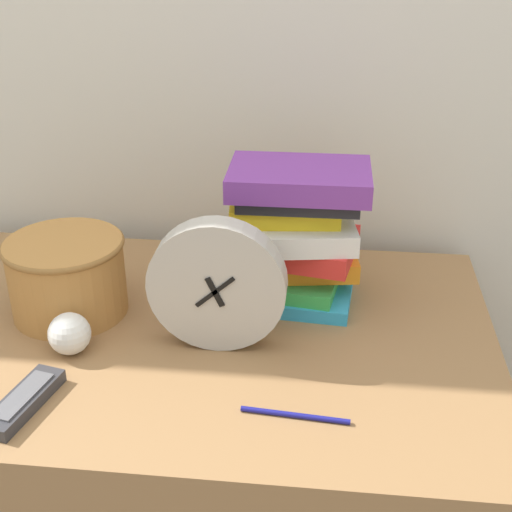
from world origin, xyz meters
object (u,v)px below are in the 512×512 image
object	(u,v)px
basket	(67,274)
tv_remote	(24,401)
desk_clock	(217,286)
pen	(295,415)
crumpled_paper_ball	(69,334)
book_stack	(294,232)

from	to	relation	value
basket	tv_remote	world-z (taller)	basket
desk_clock	pen	world-z (taller)	desk_clock
crumpled_paper_ball	pen	world-z (taller)	crumpled_paper_ball
basket	tv_remote	distance (m)	0.28
desk_clock	crumpled_paper_ball	bearing A→B (deg)	-168.73
desk_clock	basket	world-z (taller)	desk_clock
book_stack	basket	world-z (taller)	book_stack
crumpled_paper_ball	basket	bearing A→B (deg)	109.36
desk_clock	tv_remote	xyz separation A→B (m)	(-0.26, -0.19, -0.10)
desk_clock	crumpled_paper_ball	size ratio (longest dim) A/B	3.22
book_stack	crumpled_paper_ball	world-z (taller)	book_stack
desk_clock	crumpled_paper_ball	world-z (taller)	desk_clock
basket	crumpled_paper_ball	world-z (taller)	basket
book_stack	crumpled_paper_ball	distance (m)	0.42
basket	tv_remote	xyz separation A→B (m)	(0.02, -0.27, -0.06)
tv_remote	pen	bearing A→B (deg)	2.85
crumpled_paper_ball	book_stack	bearing A→B (deg)	31.76
book_stack	crumpled_paper_ball	xyz separation A→B (m)	(-0.35, -0.21, -0.10)
book_stack	desk_clock	bearing A→B (deg)	-123.64
desk_clock	crumpled_paper_ball	xyz separation A→B (m)	(-0.23, -0.05, -0.08)
book_stack	tv_remote	bearing A→B (deg)	-135.75
crumpled_paper_ball	pen	distance (m)	0.39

